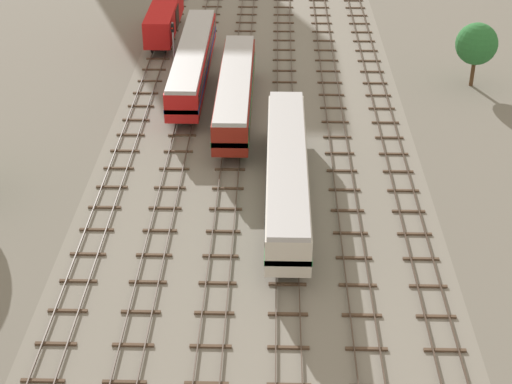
# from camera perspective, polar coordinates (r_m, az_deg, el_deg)

# --- Properties ---
(ground_plane) EXTENTS (480.00, 480.00, 0.00)m
(ground_plane) POSITION_cam_1_polar(r_m,az_deg,el_deg) (67.53, 0.20, 2.93)
(ground_plane) COLOR slate
(ballast_bed) EXTENTS (26.11, 176.00, 0.01)m
(ballast_bed) POSITION_cam_1_polar(r_m,az_deg,el_deg) (67.53, 0.20, 2.93)
(ballast_bed) COLOR gray
(ballast_bed) RESTS_ON ground
(track_far_left) EXTENTS (2.40, 126.00, 0.29)m
(track_far_left) POSITION_cam_1_polar(r_m,az_deg,el_deg) (69.45, -8.96, 3.48)
(track_far_left) COLOR #47382D
(track_far_left) RESTS_ON ground
(track_left) EXTENTS (2.40, 126.00, 0.29)m
(track_left) POSITION_cam_1_polar(r_m,az_deg,el_deg) (68.80, -5.32, 3.46)
(track_left) COLOR #47382D
(track_left) RESTS_ON ground
(track_centre_left) EXTENTS (2.40, 126.00, 0.29)m
(track_centre_left) POSITION_cam_1_polar(r_m,az_deg,el_deg) (68.43, -1.64, 3.44)
(track_centre_left) COLOR #47382D
(track_centre_left) RESTS_ON ground
(track_centre) EXTENTS (2.40, 126.00, 0.29)m
(track_centre) POSITION_cam_1_polar(r_m,az_deg,el_deg) (68.35, 2.07, 3.39)
(track_centre) COLOR #47382D
(track_centre) RESTS_ON ground
(track_centre_right) EXTENTS (2.40, 126.00, 0.29)m
(track_centre_right) POSITION_cam_1_polar(r_m,az_deg,el_deg) (68.56, 5.78, 3.34)
(track_centre_right) COLOR #47382D
(track_centre_right) RESTS_ON ground
(track_right) EXTENTS (2.40, 126.00, 0.29)m
(track_right) POSITION_cam_1_polar(r_m,az_deg,el_deg) (69.04, 9.44, 3.27)
(track_right) COLOR #47382D
(track_right) RESTS_ON ground
(passenger_coach_centre_nearest) EXTENTS (2.96, 22.00, 3.80)m
(passenger_coach_centre_nearest) POSITION_cam_1_polar(r_m,az_deg,el_deg) (59.00, 2.18, 1.48)
(passenger_coach_centre_nearest) COLOR beige
(passenger_coach_centre_nearest) RESTS_ON ground
(diesel_railcar_centre_left_near) EXTENTS (2.96, 20.50, 3.80)m
(diesel_railcar_centre_left_near) POSITION_cam_1_polar(r_m,az_deg,el_deg) (72.39, -1.45, 7.14)
(diesel_railcar_centre_left_near) COLOR maroon
(diesel_railcar_centre_left_near) RESTS_ON ground
(passenger_coach_left_mid) EXTENTS (2.96, 22.00, 3.80)m
(passenger_coach_left_mid) POSITION_cam_1_polar(r_m,az_deg,el_deg) (79.25, -4.44, 9.17)
(passenger_coach_left_mid) COLOR red
(passenger_coach_left_mid) RESTS_ON ground
(freight_boxcar_far_left_midfar) EXTENTS (2.87, 14.00, 3.60)m
(freight_boxcar_far_left_midfar) POSITION_cam_1_polar(r_m,az_deg,el_deg) (92.67, -6.42, 12.11)
(freight_boxcar_far_left_midfar) COLOR red
(freight_boxcar_far_left_midfar) RESTS_ON ground
(signal_post_near) EXTENTS (0.28, 0.47, 5.22)m
(signal_post_near) POSITION_cam_1_polar(r_m,az_deg,el_deg) (82.34, -5.80, 10.45)
(signal_post_near) COLOR gray
(signal_post_near) RESTS_ON ground
(lineside_tree_1) EXTENTS (4.00, 4.00, 6.25)m
(lineside_tree_1) POSITION_cam_1_polar(r_m,az_deg,el_deg) (81.24, 15.16, 9.95)
(lineside_tree_1) COLOR #4C331E
(lineside_tree_1) RESTS_ON ground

